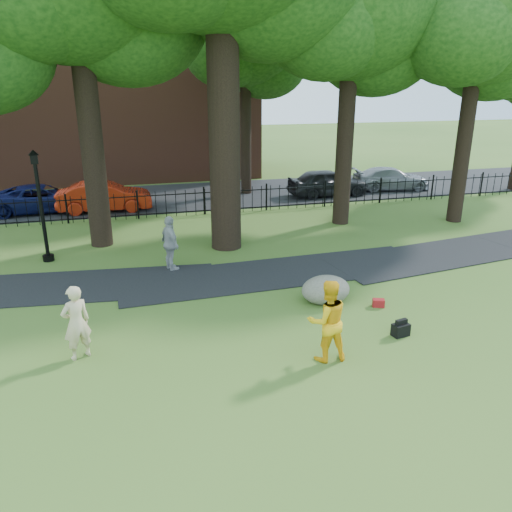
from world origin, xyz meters
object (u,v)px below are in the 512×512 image
object	(u,v)px
man	(327,321)
red_sedan	(105,196)
woman	(76,323)
lamppost	(41,208)
boulder	(326,288)

from	to	relation	value
man	red_sedan	xyz separation A→B (m)	(-4.95, 15.21, -0.23)
woman	man	size ratio (longest dim) A/B	0.92
man	lamppost	size ratio (longest dim) A/B	0.50
woman	boulder	size ratio (longest dim) A/B	1.25
boulder	lamppost	bearing A→B (deg)	144.75
boulder	red_sedan	xyz separation A→B (m)	(-6.13, 12.34, 0.31)
woman	red_sedan	world-z (taller)	woman
man	lamppost	distance (m)	10.88
boulder	lamppost	size ratio (longest dim) A/B	0.37
woman	boulder	world-z (taller)	woman
man	red_sedan	bearing A→B (deg)	-71.13
woman	boulder	xyz separation A→B (m)	(6.47, 1.40, -0.46)
lamppost	red_sedan	bearing A→B (deg)	66.96
woman	man	world-z (taller)	man
lamppost	red_sedan	distance (m)	7.06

